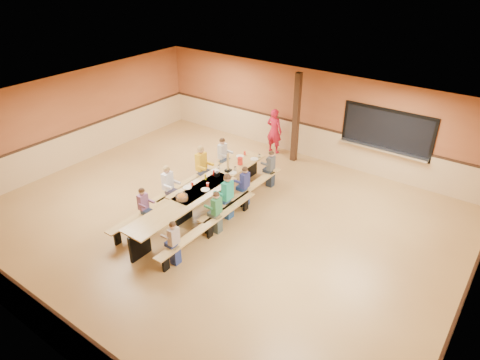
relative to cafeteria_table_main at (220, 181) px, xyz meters
The scene contains 23 objects.
ground 1.32m from the cafeteria_table_main, 54.99° to the right, with size 12.00×12.00×0.00m, color olive.
room_envelope 1.23m from the cafeteria_table_main, 54.99° to the right, with size 12.04×10.04×3.02m.
kitchen_pass_through 5.25m from the cafeteria_table_main, 50.25° to the left, with size 2.78×0.28×1.38m.
structural_post 3.58m from the cafeteria_table_main, 81.68° to the left, with size 0.18×0.18×3.00m, color black.
cafeteria_table_main is the anchor object (origin of this frame).
cafeteria_table_second 1.69m from the cafeteria_table_main, 83.60° to the right, with size 1.91×3.70×0.74m.
seated_child_white_left 1.49m from the cafeteria_table_main, 123.69° to the right, with size 0.39×0.32×1.26m, color white, non-canonical shape.
seated_adult_yellow 0.85m from the cafeteria_table_main, 168.94° to the left, with size 0.42×0.35×1.32m, color gold, non-canonical shape.
seated_child_grey_left 1.44m from the cafeteria_table_main, 124.95° to the left, with size 0.38×0.31×1.22m, color silver, non-canonical shape.
seated_child_teal_right 1.09m from the cafeteria_table_main, 40.26° to the right, with size 0.41×0.33×1.29m, color #209D7A, non-canonical shape.
seated_child_navy_right 0.83m from the cafeteria_table_main, ahead, with size 0.35×0.29×1.18m, color navy, non-canonical shape.
seated_child_char_right 1.64m from the cafeteria_table_main, 59.85° to the left, with size 0.34×0.28×1.15m, color #42464A, non-canonical shape.
seated_child_purple_sec 2.40m from the cafeteria_table_main, 105.36° to the right, with size 0.33×0.27×1.14m, color #8C5586, non-canonical shape.
seated_child_green_sec 1.72m from the cafeteria_table_main, 53.90° to the right, with size 0.35×0.28×1.16m, color #307844, non-canonical shape.
seated_child_tan_sec 3.09m from the cafeteria_table_main, 70.85° to the right, with size 0.33×0.27×1.13m, color #AB988C, non-canonical shape.
standing_woman 3.59m from the cafeteria_table_main, 96.51° to the left, with size 0.58×0.38×1.59m, color #B4142B.
punch_pitcher 0.93m from the cafeteria_table_main, 83.86° to the left, with size 0.16×0.16×0.22m, color red.
chip_bowl 1.66m from the cafeteria_table_main, 87.61° to the right, with size 0.32×0.32×0.15m, color orange, non-canonical shape.
napkin_dispenser 0.31m from the cafeteria_table_main, 86.39° to the right, with size 0.10×0.14×0.13m, color black.
condiment_mustard 0.56m from the cafeteria_table_main, 106.81° to the right, with size 0.06×0.06×0.17m, color yellow.
condiment_ketchup 0.34m from the cafeteria_table_main, 123.90° to the right, with size 0.06×0.06×0.17m, color #B2140F.
table_paddle 0.47m from the cafeteria_table_main, 74.84° to the left, with size 0.16×0.16×0.56m.
place_settings 0.27m from the cafeteria_table_main, ahead, with size 0.65×3.30×0.11m, color beige, non-canonical shape.
Camera 1 is at (6.09, -7.29, 6.48)m, focal length 32.00 mm.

